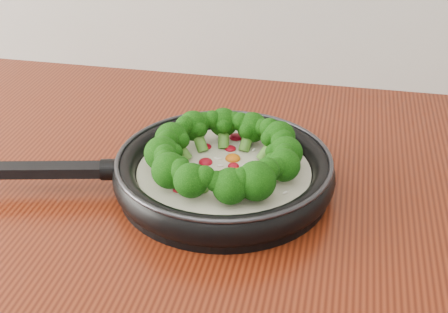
# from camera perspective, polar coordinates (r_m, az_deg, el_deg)

# --- Properties ---
(skillet) EXTENTS (0.48, 0.35, 0.08)m
(skillet) POSITION_cam_1_polar(r_m,az_deg,el_deg) (0.80, -0.17, -1.10)
(skillet) COLOR black
(skillet) RESTS_ON counter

